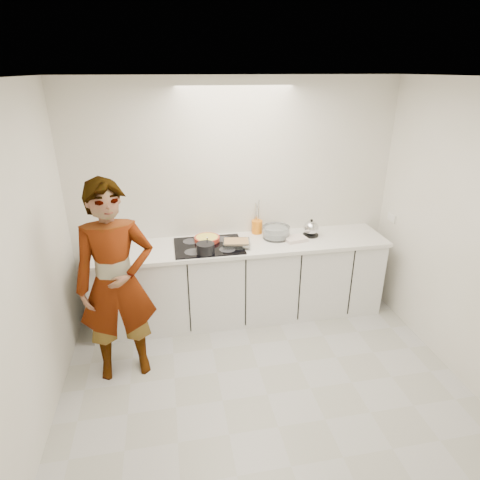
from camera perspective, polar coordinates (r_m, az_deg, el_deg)
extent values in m
cube|color=#B8B8B7|center=(3.81, 3.91, -21.06)|extent=(3.60, 3.20, 0.00)
cube|color=white|center=(2.73, 5.49, 21.98)|extent=(3.60, 3.20, 0.00)
cube|color=white|center=(4.50, -0.66, 5.69)|extent=(3.60, 0.00, 2.60)
cube|color=white|center=(1.85, 18.67, -25.33)|extent=(3.60, 0.00, 2.60)
cube|color=white|center=(3.14, -29.24, -5.54)|extent=(0.00, 3.20, 2.60)
cube|color=white|center=(4.95, 20.78, 3.01)|extent=(0.02, 0.15, 0.09)
cube|color=white|center=(4.55, 0.09, -5.96)|extent=(3.20, 0.58, 0.87)
cube|color=white|center=(4.35, 0.09, -0.72)|extent=(3.24, 0.64, 0.04)
cube|color=black|center=(4.28, -4.47, -0.84)|extent=(0.72, 0.54, 0.01)
cylinder|color=red|center=(4.38, -4.71, 0.18)|extent=(0.34, 0.34, 0.04)
cylinder|color=#FFEA53|center=(4.37, -4.72, 0.39)|extent=(0.29, 0.29, 0.01)
cylinder|color=black|center=(4.08, -4.93, -1.17)|extent=(0.22, 0.22, 0.10)
cylinder|color=silver|center=(4.08, -4.70, -0.44)|extent=(0.02, 0.07, 0.16)
cube|color=silver|center=(4.24, -0.53, -0.46)|extent=(0.31, 0.25, 0.05)
cube|color=tan|center=(4.24, -0.53, -0.22)|extent=(0.28, 0.22, 0.02)
cylinder|color=silver|center=(4.47, 5.16, 1.12)|extent=(0.39, 0.39, 0.14)
cylinder|color=white|center=(4.48, 5.15, 0.86)|extent=(0.33, 0.33, 0.06)
cube|color=white|center=(4.45, 7.87, 0.15)|extent=(0.27, 0.22, 0.04)
cylinder|color=black|center=(4.61, 9.99, 0.72)|extent=(0.21, 0.21, 0.02)
sphere|color=silver|center=(4.58, 10.07, 1.68)|extent=(0.20, 0.20, 0.17)
sphere|color=black|center=(4.54, 10.15, 2.77)|extent=(0.04, 0.04, 0.03)
cylinder|color=orange|center=(4.59, 2.43, 1.89)|extent=(0.13, 0.13, 0.15)
imported|color=white|center=(3.67, -17.18, -5.94)|extent=(0.73, 0.53, 1.86)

